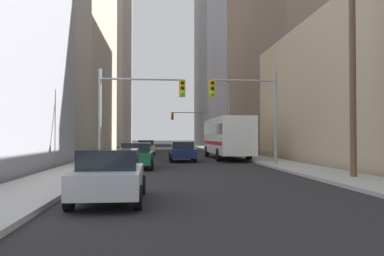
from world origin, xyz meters
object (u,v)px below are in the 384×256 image
Objects in this scene: sedan_silver at (110,175)px; sedan_beige at (146,147)px; city_bus at (226,136)px; sedan_green at (137,156)px; sedan_navy at (182,151)px; traffic_signal_far_right at (192,121)px; traffic_signal_near_right at (247,102)px; traffic_signal_near_left at (138,100)px.

sedan_silver and sedan_beige have the same top height.
sedan_silver is at bearing -108.27° from city_bus.
sedan_beige is (-7.06, 9.16, -1.16)m from city_bus.
sedan_green is 18.98m from sedan_beige.
sedan_navy is 0.71× the size of traffic_signal_far_right.
traffic_signal_near_right reaches higher than sedan_silver.
traffic_signal_far_right is (6.35, 45.98, 3.35)m from sedan_silver.
city_bus is 11.63m from traffic_signal_near_left.
sedan_beige is 19.68m from traffic_signal_near_right.
traffic_signal_near_left is (0.04, 0.80, 3.34)m from sedan_green.
sedan_navy is 7.30m from traffic_signal_near_left.
city_bus is 2.73× the size of sedan_silver.
traffic_signal_near_right and traffic_signal_far_right have the same top height.
city_bus is 2.71× the size of sedan_navy.
traffic_signal_near_left is (-7.02, -9.02, 2.18)m from city_bus.
traffic_signal_near_right reaches higher than sedan_green.
sedan_navy and sedan_beige have the same top height.
sedan_green is at bearing -90.00° from sedan_beige.
sedan_green is (-7.06, -9.82, -1.16)m from city_bus.
city_bus is 5.29m from sedan_navy.
traffic_signal_far_right is at bearing 79.65° from sedan_green.
sedan_beige is at bearing 127.63° from city_bus.
sedan_navy is 12.82m from sedan_beige.
traffic_signal_far_right reaches higher than sedan_navy.
traffic_signal_near_left is 6.72m from traffic_signal_near_right.
city_bus is at bearing -87.93° from traffic_signal_far_right.
traffic_signal_near_right is 33.13m from traffic_signal_far_right.
traffic_signal_near_left reaches higher than city_bus.
sedan_navy is 7.57m from traffic_signal_near_right.
sedan_green is 0.71× the size of traffic_signal_near_right.
traffic_signal_far_right is (3.11, 27.39, 3.35)m from sedan_navy.
traffic_signal_near_left and traffic_signal_near_right have the same top height.
sedan_beige is (0.00, 18.98, 0.00)m from sedan_green.
sedan_silver is at bearing -99.88° from sedan_navy.
sedan_beige is at bearing 103.91° from sedan_navy.
city_bus is 12.15m from sedan_green.
traffic_signal_near_right is at bearing -91.89° from city_bus.
traffic_signal_near_left is at bearing -100.52° from traffic_signal_far_right.
traffic_signal_near_left is at bearing 180.00° from traffic_signal_near_right.
traffic_signal_far_right is (-0.57, 33.13, 0.05)m from traffic_signal_near_right.
sedan_silver is 0.70× the size of traffic_signal_near_right.
traffic_signal_near_left is (0.20, 12.85, 3.34)m from sedan_silver.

